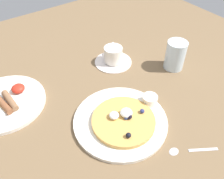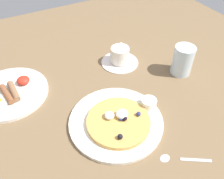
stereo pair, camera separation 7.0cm
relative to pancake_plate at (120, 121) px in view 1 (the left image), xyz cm
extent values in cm
cube|color=brown|center=(1.68, 6.20, -2.09)|extent=(164.26, 158.65, 3.00)
cylinder|color=white|center=(0.00, 0.00, 0.00)|extent=(27.97, 27.97, 1.17)
cylinder|color=gold|center=(0.06, -1.33, 1.26)|extent=(18.64, 18.64, 1.34)
sphere|color=black|center=(1.29, -2.03, 2.69)|extent=(1.52, 1.52, 1.52)
sphere|color=navy|center=(0.65, -1.69, 2.47)|extent=(1.08, 1.08, 1.08)
sphere|color=navy|center=(1.51, -1.75, 2.55)|extent=(1.25, 1.25, 1.25)
sphere|color=black|center=(-2.61, -6.91, 2.67)|extent=(1.49, 1.49, 1.49)
sphere|color=navy|center=(1.89, -1.71, 2.55)|extent=(1.24, 1.24, 1.24)
sphere|color=navy|center=(6.12, -2.53, 2.61)|extent=(1.35, 1.35, 1.35)
ellipsoid|color=white|center=(1.18, -0.52, 3.01)|extent=(3.60, 3.60, 2.16)
ellipsoid|color=white|center=(-1.72, 0.90, 2.80)|extent=(2.91, 2.91, 1.75)
cylinder|color=white|center=(11.65, 0.03, 1.98)|extent=(4.78, 4.78, 2.78)
cylinder|color=#692307|center=(11.65, 0.03, 2.53)|extent=(3.92, 3.92, 0.33)
cylinder|color=white|center=(-25.58, 27.68, 0.04)|extent=(25.67, 25.67, 1.25)
cylinder|color=#876041|center=(-24.09, 25.91, 1.67)|extent=(2.59, 9.33, 2.02)
cylinder|color=brown|center=(-26.37, 25.51, 1.67)|extent=(3.47, 9.42, 2.02)
ellipsoid|color=red|center=(-20.12, 29.57, 1.86)|extent=(4.33, 4.33, 2.38)
cylinder|color=white|center=(15.78, 25.27, -0.19)|extent=(14.39, 14.39, 0.79)
cylinder|color=white|center=(15.78, 25.27, 3.17)|extent=(7.03, 7.03, 5.95)
torus|color=white|center=(18.38, 28.95, 3.47)|extent=(3.04, 3.84, 4.13)
cylinder|color=brown|center=(15.78, 25.27, 5.08)|extent=(5.97, 5.97, 0.48)
cube|color=silver|center=(12.35, -20.76, -0.44)|extent=(7.26, 4.97, 0.30)
ellipsoid|color=silver|center=(5.51, -16.47, -0.29)|extent=(2.86, 2.20, 0.60)
cylinder|color=silver|center=(32.60, 9.51, 4.86)|extent=(7.31, 7.31, 10.89)
camera|label=1|loc=(-27.78, -34.09, 54.54)|focal=37.29mm
camera|label=2|loc=(-21.81, -37.84, 54.54)|focal=37.29mm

